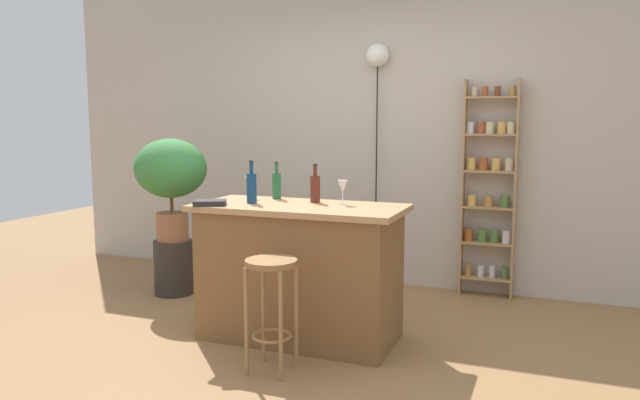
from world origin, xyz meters
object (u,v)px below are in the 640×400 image
potted_plant (171,174)px  wine_glass_left (250,182)px  bottle_vinegar (277,185)px  pendant_globe_light (378,59)px  plant_stool (174,267)px  bar_stool (271,290)px  bottle_spirits_clear (315,188)px  bottle_olive_oil (252,187)px  wine_glass_center (343,187)px  cookbook (210,203)px  spice_shelf (489,188)px

potted_plant → wine_glass_left: 1.03m
bottle_vinegar → pendant_globe_light: 1.68m
potted_plant → wine_glass_left: bearing=-22.0°
potted_plant → bottle_vinegar: size_ratio=3.24×
plant_stool → potted_plant: bearing=90.0°
wine_glass_left → pendant_globe_light: (0.57, 1.34, 0.98)m
bar_stool → bottle_spirits_clear: bearing=91.3°
bottle_olive_oil → wine_glass_center: 0.62m
bottle_spirits_clear → cookbook: bearing=-147.0°
bar_stool → wine_glass_center: wine_glass_center is taller
spice_shelf → pendant_globe_light: bearing=178.4°
bottle_spirits_clear → wine_glass_left: bottle_spirits_clear is taller
wine_glass_left → cookbook: size_ratio=0.78×
bar_stool → pendant_globe_light: pendant_globe_light is taller
bottle_olive_oil → wine_glass_center: size_ratio=1.79×
plant_stool → bottle_olive_oil: bottle_olive_oil is taller
bar_stool → bottle_olive_oil: (-0.41, 0.54, 0.54)m
bottle_spirits_clear → bar_stool: bearing=-88.7°
plant_stool → wine_glass_center: bearing=-15.1°
plant_stool → pendant_globe_light: (1.53, 0.95, 1.79)m
bottle_spirits_clear → potted_plant: bearing=163.6°
potted_plant → bottle_spirits_clear: potted_plant is taller
bottle_olive_oil → bottle_spirits_clear: bearing=26.7°
wine_glass_left → wine_glass_center: same height
plant_stool → wine_glass_left: size_ratio=2.84×
spice_shelf → bottle_olive_oil: bearing=-132.2°
bottle_spirits_clear → pendant_globe_light: size_ratio=0.12×
bottle_vinegar → cookbook: size_ratio=1.28×
bottle_olive_oil → pendant_globe_light: size_ratio=0.14×
potted_plant → cookbook: bearing=-42.9°
wine_glass_center → pendant_globe_light: 1.73m
bar_stool → potted_plant: 1.99m
plant_stool → pendant_globe_light: bearing=31.9°
spice_shelf → bottle_vinegar: size_ratio=6.79×
spice_shelf → bottle_olive_oil: (-1.41, -1.56, 0.10)m
bar_stool → cookbook: 0.83m
wine_glass_left → cookbook: (-0.07, -0.44, -0.10)m
bottle_olive_oil → bottle_vinegar: bottle_olive_oil is taller
pendant_globe_light → potted_plant: bearing=-148.1°
bottle_olive_oil → pendant_globe_light: bearing=75.0°
wine_glass_left → pendant_globe_light: size_ratio=0.08×
wine_glass_center → pendant_globe_light: pendant_globe_light is taller
pendant_globe_light → wine_glass_center: bearing=-83.0°
pendant_globe_light → spice_shelf: bearing=-1.6°
bar_stool → wine_glass_center: bearing=75.0°
wine_glass_center → wine_glass_left: bearing=174.4°
cookbook → pendant_globe_light: size_ratio=0.10×
cookbook → pendant_globe_light: (0.63, 1.78, 1.08)m
bottle_vinegar → cookbook: bottle_vinegar is taller
bar_stool → wine_glass_left: wine_glass_left is taller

